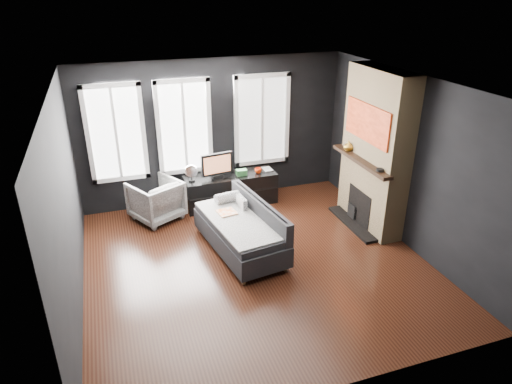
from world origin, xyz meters
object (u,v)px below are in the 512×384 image
object	(u,v)px
book	(263,165)
mantel_vase	(348,146)
monitor	(217,164)
mug	(258,170)
armchair	(156,198)
sofa	(240,228)
media_console	(231,190)

from	to	relation	value
book	mantel_vase	world-z (taller)	mantel_vase
monitor	mug	size ratio (longest dim) A/B	4.75
armchair	mug	bearing A→B (deg)	154.66
monitor	mantel_vase	world-z (taller)	mantel_vase
sofa	mug	bearing A→B (deg)	53.17
monitor	mantel_vase	xyz separation A→B (m)	(2.11, -1.01, 0.45)
monitor	mug	distance (m)	0.82
mug	book	world-z (taller)	book
armchair	mug	xyz separation A→B (m)	(1.95, 0.08, 0.26)
armchair	mug	world-z (taller)	armchair
media_console	mug	size ratio (longest dim) A/B	13.49
monitor	book	distance (m)	0.95
sofa	mug	size ratio (longest dim) A/B	14.56
book	mantel_vase	size ratio (longest dim) A/B	1.30
sofa	book	distance (m)	1.99
book	armchair	bearing A→B (deg)	-174.63
armchair	book	xyz separation A→B (m)	(2.10, 0.20, 0.31)
mug	mantel_vase	xyz separation A→B (m)	(1.32, -0.98, 0.66)
sofa	monitor	distance (m)	1.69
media_console	mantel_vase	size ratio (longest dim) A/B	9.74
armchair	monitor	distance (m)	1.26
media_console	mug	distance (m)	0.64
armchair	book	bearing A→B (deg)	157.58
book	mantel_vase	bearing A→B (deg)	-42.88
mug	mantel_vase	world-z (taller)	mantel_vase
sofa	mug	distance (m)	1.82
monitor	book	size ratio (longest dim) A/B	2.64
sofa	media_console	distance (m)	1.69
sofa	mantel_vase	xyz separation A→B (m)	(2.17, 0.61, 0.91)
media_console	book	world-z (taller)	book
mug	book	xyz separation A→B (m)	(0.14, 0.11, 0.05)
armchair	media_console	distance (m)	1.44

